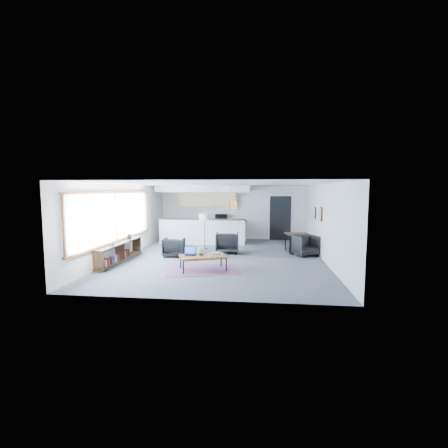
# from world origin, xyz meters

# --- Properties ---
(room) EXTENTS (7.02, 9.02, 2.62)m
(room) POSITION_xyz_m (0.00, 0.00, 1.30)
(room) COLOR #48484B
(room) RESTS_ON ground
(window) EXTENTS (0.10, 5.95, 1.66)m
(window) POSITION_xyz_m (-3.46, -0.90, 1.46)
(window) COLOR #8CBFFF
(window) RESTS_ON room
(console) EXTENTS (0.35, 3.00, 0.80)m
(console) POSITION_xyz_m (-3.30, -1.05, 0.33)
(console) COLOR black
(console) RESTS_ON floor
(kitchenette) EXTENTS (4.20, 1.96, 2.60)m
(kitchenette) POSITION_xyz_m (-1.20, 3.71, 1.38)
(kitchenette) COLOR white
(kitchenette) RESTS_ON floor
(doorway) EXTENTS (1.10, 0.12, 2.15)m
(doorway) POSITION_xyz_m (2.30, 4.42, 1.07)
(doorway) COLOR black
(doorway) RESTS_ON room
(track_light) EXTENTS (1.60, 0.07, 0.15)m
(track_light) POSITION_xyz_m (-0.59, 2.20, 2.53)
(track_light) COLOR silver
(track_light) RESTS_ON room
(wall_art_lower) EXTENTS (0.03, 0.38, 0.48)m
(wall_art_lower) POSITION_xyz_m (3.47, 0.40, 1.55)
(wall_art_lower) COLOR black
(wall_art_lower) RESTS_ON room
(wall_art_upper) EXTENTS (0.03, 0.34, 0.44)m
(wall_art_upper) POSITION_xyz_m (3.47, 1.70, 1.50)
(wall_art_upper) COLOR black
(wall_art_upper) RESTS_ON room
(kilim_rug) EXTENTS (2.42, 1.90, 0.01)m
(kilim_rug) POSITION_xyz_m (-0.32, -1.87, 0.01)
(kilim_rug) COLOR #553043
(kilim_rug) RESTS_ON floor
(coffee_table) EXTENTS (1.54, 1.17, 0.45)m
(coffee_table) POSITION_xyz_m (-0.32, -1.87, 0.41)
(coffee_table) COLOR brown
(coffee_table) RESTS_ON floor
(laptop) EXTENTS (0.39, 0.35, 0.24)m
(laptop) POSITION_xyz_m (-0.73, -1.82, 0.52)
(laptop) COLOR black
(laptop) RESTS_ON coffee_table
(ceramic_pot) EXTENTS (0.25, 0.25, 0.25)m
(ceramic_pot) POSITION_xyz_m (-0.38, -1.86, 0.57)
(ceramic_pot) COLOR gray
(ceramic_pot) RESTS_ON coffee_table
(book_stack) EXTENTS (0.32, 0.28, 0.09)m
(book_stack) POSITION_xyz_m (0.06, -1.77, 0.49)
(book_stack) COLOR silver
(book_stack) RESTS_ON coffee_table
(coaster) EXTENTS (0.11, 0.11, 0.01)m
(coaster) POSITION_xyz_m (-0.21, -2.07, 0.45)
(coaster) COLOR #E5590C
(coaster) RESTS_ON coffee_table
(armchair_left) EXTENTS (0.74, 0.70, 0.73)m
(armchair_left) POSITION_xyz_m (-1.73, 0.03, 0.37)
(armchair_left) COLOR black
(armchair_left) RESTS_ON floor
(armchair_right) EXTENTS (0.90, 0.85, 0.87)m
(armchair_right) POSITION_xyz_m (0.12, 0.86, 0.43)
(armchair_right) COLOR black
(armchair_right) RESTS_ON floor
(floor_lamp) EXTENTS (0.54, 0.54, 1.43)m
(floor_lamp) POSITION_xyz_m (-0.89, 1.65, 1.24)
(floor_lamp) COLOR black
(floor_lamp) RESTS_ON floor
(dining_table) EXTENTS (0.97, 0.97, 0.72)m
(dining_table) POSITION_xyz_m (2.79, 1.30, 0.66)
(dining_table) COLOR black
(dining_table) RESTS_ON floor
(dining_chair_near) EXTENTS (0.89, 0.86, 0.71)m
(dining_chair_near) POSITION_xyz_m (3.00, 0.68, 0.35)
(dining_chair_near) COLOR black
(dining_chair_near) RESTS_ON floor
(dining_chair_far) EXTENTS (0.58, 0.54, 0.58)m
(dining_chair_far) POSITION_xyz_m (3.00, 1.95, 0.29)
(dining_chair_far) COLOR black
(dining_chair_far) RESTS_ON floor
(microwave) EXTENTS (0.57, 0.34, 0.37)m
(microwave) POSITION_xyz_m (-0.52, 4.15, 1.12)
(microwave) COLOR black
(microwave) RESTS_ON kitchenette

